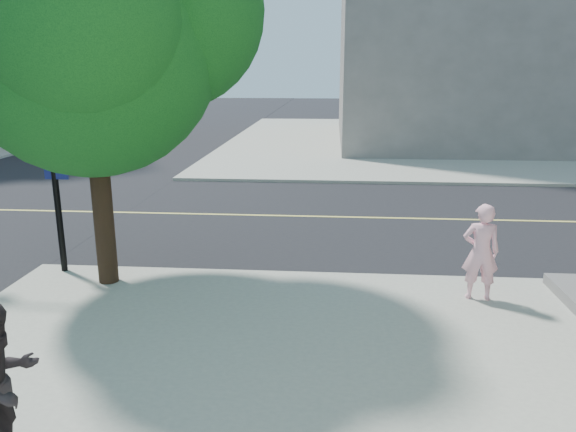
{
  "coord_description": "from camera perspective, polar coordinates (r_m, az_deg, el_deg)",
  "views": [
    {
      "loc": [
        4.61,
        -9.77,
        3.78
      ],
      "look_at": [
        3.85,
        -0.39,
        1.3
      ],
      "focal_mm": 34.48,
      "sensor_mm": 36.0,
      "label": 1
    }
  ],
  "objects": [
    {
      "name": "pedestrian",
      "position": [
        6.05,
        -27.38,
        -15.1
      ],
      "size": [
        0.85,
        0.96,
        1.64
      ],
      "primitive_type": "imported",
      "rotation": [
        0.0,
        0.0,
        1.23
      ],
      "color": "black",
      "rests_on": "sidewalk_se"
    },
    {
      "name": "filler_ne",
      "position": [
        33.3,
        22.34,
        19.48
      ],
      "size": [
        18.0,
        16.0,
        14.0
      ],
      "primitive_type": "cube",
      "color": "slate",
      "rests_on": "sidewalk_ne"
    },
    {
      "name": "man_on_phone",
      "position": [
        9.53,
        19.26,
        -3.52
      ],
      "size": [
        0.61,
        0.43,
        1.62
      ],
      "primitive_type": "imported",
      "rotation": [
        0.0,
        0.0,
        3.08
      ],
      "color": "#F9AEBF",
      "rests_on": "sidewalk_se"
    },
    {
      "name": "street_tree",
      "position": [
        9.85,
        -19.45,
        19.12
      ],
      "size": [
        5.3,
        4.82,
        7.04
      ],
      "rotation": [
        0.0,
        0.0,
        0.13
      ],
      "color": "black",
      "rests_on": "sidewalk_se"
    },
    {
      "name": "road_ew",
      "position": [
        15.47,
        -12.85,
        0.26
      ],
      "size": [
        140.0,
        9.0,
        0.01
      ],
      "primitive_type": "cube",
      "color": "black",
      "rests_on": "ground"
    },
    {
      "name": "sidewalk_ne",
      "position": [
        32.72,
        20.55,
        7.3
      ],
      "size": [
        29.0,
        25.0,
        0.12
      ],
      "primitive_type": "cube",
      "color": "#9B9C8C",
      "rests_on": "ground"
    },
    {
      "name": "ground",
      "position": [
        11.45,
        -19.5,
        -5.41
      ],
      "size": [
        140.0,
        140.0,
        0.0
      ],
      "primitive_type": "plane",
      "color": "black",
      "rests_on": "ground"
    }
  ]
}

